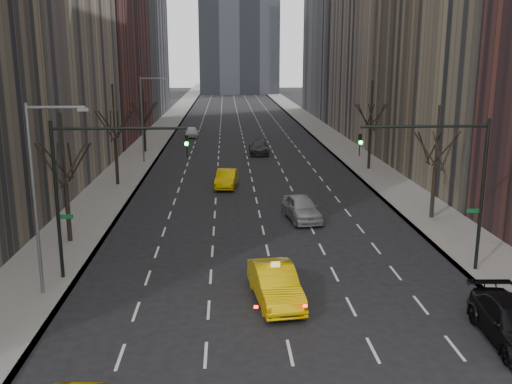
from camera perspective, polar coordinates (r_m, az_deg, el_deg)
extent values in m
cube|color=slate|center=(87.15, -9.58, 5.88)|extent=(4.50, 320.00, 0.15)
cube|color=slate|center=(87.81, 6.60, 6.04)|extent=(4.50, 320.00, 0.15)
cylinder|color=black|center=(36.40, -18.28, -1.96)|extent=(0.28, 0.28, 3.57)
cylinder|color=black|center=(35.61, -18.74, 4.12)|extent=(0.16, 0.16, 4.25)
cylinder|color=black|center=(36.52, -18.06, 2.96)|extent=(0.42, 1.80, 2.52)
cylinder|color=black|center=(35.83, -17.26, 2.82)|extent=(1.74, 0.72, 2.52)
cylinder|color=black|center=(35.06, -17.83, 2.56)|extent=(1.46, 1.25, 2.52)
cylinder|color=black|center=(35.00, -19.23, 2.44)|extent=(0.42, 1.80, 2.52)
cylinder|color=black|center=(35.71, -20.01, 2.58)|extent=(1.74, 0.72, 2.52)
cylinder|color=black|center=(36.46, -19.40, 2.84)|extent=(1.46, 1.25, 2.52)
cylinder|color=black|center=(51.59, -13.77, 2.94)|extent=(0.28, 0.28, 3.99)
cylinder|color=black|center=(51.01, -14.04, 7.77)|extent=(0.16, 0.16, 4.75)
cylinder|color=black|center=(51.92, -13.63, 6.62)|extent=(0.42, 1.80, 2.52)
cylinder|color=black|center=(51.27, -13.01, 6.57)|extent=(1.74, 0.72, 2.52)
cylinder|color=black|center=(50.46, -13.34, 6.45)|extent=(1.46, 1.25, 2.52)
cylinder|color=black|center=(50.33, -14.31, 6.37)|extent=(0.42, 1.80, 2.52)
cylinder|color=black|center=(51.00, -14.93, 6.43)|extent=(1.74, 0.72, 2.52)
cylinder|color=black|center=(51.79, -14.58, 6.55)|extent=(1.46, 1.25, 2.52)
cylinder|color=black|center=(69.19, -11.06, 5.39)|extent=(0.28, 0.28, 3.36)
cylinder|color=black|center=(68.79, -11.20, 8.42)|extent=(0.16, 0.16, 4.00)
cylinder|color=black|center=(69.67, -10.95, 7.85)|extent=(0.42, 1.80, 2.52)
cylinder|color=black|center=(69.04, -10.47, 7.83)|extent=(1.74, 0.72, 2.52)
cylinder|color=black|center=(68.22, -10.68, 7.75)|extent=(1.46, 1.25, 2.52)
cylinder|color=black|center=(68.04, -11.39, 7.71)|extent=(0.42, 1.80, 2.52)
cylinder|color=black|center=(68.68, -11.88, 7.74)|extent=(1.74, 0.72, 2.52)
cylinder|color=black|center=(69.50, -11.65, 7.81)|extent=(1.46, 1.25, 2.52)
cylinder|color=black|center=(41.54, 17.28, -0.04)|extent=(0.28, 0.28, 3.57)
cylinder|color=black|center=(40.86, 17.66, 5.30)|extent=(0.16, 0.16, 4.25)
cylinder|color=black|center=(41.82, 17.36, 4.25)|extent=(0.42, 1.80, 2.52)
cylinder|color=black|center=(41.54, 18.48, 4.12)|extent=(1.74, 0.72, 2.52)
cylinder|color=black|center=(40.71, 18.71, 3.92)|extent=(1.46, 1.25, 2.52)
cylinder|color=black|center=(40.15, 17.79, 3.86)|extent=(0.42, 1.80, 2.52)
cylinder|color=black|center=(40.43, 16.64, 4.01)|extent=(1.74, 0.72, 2.52)
cylinder|color=black|center=(41.27, 16.45, 4.20)|extent=(1.46, 1.25, 2.52)
cylinder|color=black|center=(58.39, 11.28, 4.25)|extent=(0.28, 0.28, 3.99)
cylinder|color=black|center=(57.88, 11.47, 8.52)|extent=(0.16, 0.16, 4.75)
cylinder|color=black|center=(58.84, 11.36, 7.48)|extent=(0.42, 1.80, 2.52)
cylinder|color=black|center=(58.47, 12.12, 7.41)|extent=(1.74, 0.72, 2.52)
cylinder|color=black|center=(57.62, 12.20, 7.32)|extent=(1.46, 1.25, 2.52)
cylinder|color=black|center=(57.13, 11.48, 7.31)|extent=(0.42, 1.80, 2.52)
cylinder|color=black|center=(57.51, 10.71, 7.38)|extent=(1.74, 0.72, 2.52)
cylinder|color=black|center=(58.36, 10.65, 7.47)|extent=(1.46, 1.25, 2.52)
cylinder|color=black|center=(29.95, -19.29, -0.88)|extent=(0.18, 0.18, 8.00)
cylinder|color=black|center=(28.56, -13.55, 6.20)|extent=(6.50, 0.14, 0.14)
imported|color=black|center=(28.27, -6.94, 4.56)|extent=(0.18, 0.22, 1.10)
sphere|color=#0CFF33|center=(28.07, -6.97, 4.81)|extent=(0.20, 0.20, 0.20)
cube|color=#0C5926|center=(30.04, -18.45, -2.35)|extent=(0.70, 0.04, 0.22)
cylinder|color=black|center=(31.61, 21.67, -0.35)|extent=(0.18, 0.18, 8.00)
cylinder|color=black|center=(29.78, 16.54, 6.30)|extent=(6.50, 0.14, 0.14)
imported|color=black|center=(28.98, 10.34, 4.66)|extent=(0.18, 0.22, 1.10)
sphere|color=#0CFF33|center=(28.79, 10.43, 4.90)|extent=(0.20, 0.20, 0.20)
cube|color=#0C5926|center=(31.64, 20.89, -1.77)|extent=(0.70, 0.04, 0.22)
cylinder|color=slate|center=(28.10, -21.26, -0.90)|extent=(0.16, 0.16, 9.00)
cylinder|color=slate|center=(27.04, -19.39, 7.99)|extent=(2.60, 0.14, 0.14)
cube|color=slate|center=(26.74, -16.88, 7.91)|extent=(0.50, 0.22, 0.15)
cylinder|color=slate|center=(61.86, -11.32, 7.09)|extent=(0.16, 0.16, 9.00)
cylinder|color=slate|center=(61.38, -10.28, 11.11)|extent=(2.60, 0.14, 0.14)
cube|color=slate|center=(61.25, -9.14, 11.06)|extent=(0.50, 0.22, 0.15)
imported|color=#DFB004|center=(26.80, 1.94, -9.18)|extent=(2.47, 5.40, 1.72)
imported|color=#96989D|center=(39.94, 4.59, -1.60)|extent=(2.64, 5.21, 1.70)
imported|color=#DDB604|center=(49.89, -2.96, 1.36)|extent=(2.17, 4.86, 1.55)
imported|color=#2D2E32|center=(67.32, 0.29, 4.54)|extent=(2.35, 5.59, 1.61)
imported|color=silver|center=(81.96, -6.46, 5.99)|extent=(1.84, 4.35, 1.47)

